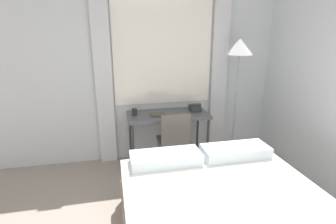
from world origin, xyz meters
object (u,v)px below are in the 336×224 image
object	(u,v)px
standing_lamp	(239,59)
book	(158,114)
desk	(168,118)
telephone	(195,108)
desk_chair	(174,139)
mug	(135,112)

from	to	relation	value
standing_lamp	book	bearing A→B (deg)	178.34
standing_lamp	book	size ratio (longest dim) A/B	8.75
desk	telephone	distance (m)	0.43
desk_chair	book	size ratio (longest dim) A/B	4.27
telephone	mug	size ratio (longest dim) A/B	1.77
desk_chair	telephone	world-z (taller)	telephone
telephone	standing_lamp	bearing A→B (deg)	-12.17
desk_chair	telephone	xyz separation A→B (m)	(0.38, 0.29, 0.33)
telephone	mug	world-z (taller)	telephone
standing_lamp	telephone	bearing A→B (deg)	167.83
standing_lamp	mug	xyz separation A→B (m)	(-1.44, 0.11, -0.70)
desk	book	size ratio (longest dim) A/B	5.52
desk	desk_chair	xyz separation A→B (m)	(0.02, -0.25, -0.21)
standing_lamp	desk_chair	bearing A→B (deg)	-170.11
desk_chair	mug	world-z (taller)	same
telephone	book	xyz separation A→B (m)	(-0.57, -0.09, -0.03)
desk_chair	standing_lamp	xyz separation A→B (m)	(0.95, 0.17, 1.03)
standing_lamp	mug	world-z (taller)	standing_lamp
desk	telephone	bearing A→B (deg)	5.38
desk	desk_chair	world-z (taller)	desk_chair
standing_lamp	mug	bearing A→B (deg)	175.76
telephone	mug	xyz separation A→B (m)	(-0.88, -0.02, 0.00)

